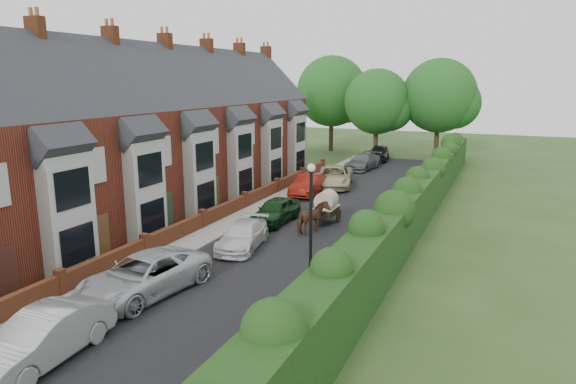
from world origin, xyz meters
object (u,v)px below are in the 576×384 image
object	(u,v)px
car_white	(243,236)
horse_cart	(326,205)
car_grey	(363,162)
horse	(313,218)
lamppost	(311,212)
car_silver_b	(144,276)
car_green	(275,211)
car_silver_a	(43,338)
car_red	(309,185)
car_beige	(334,177)
car_black	(379,153)

from	to	relation	value
car_white	horse_cart	bearing A→B (deg)	58.30
car_grey	horse	bearing A→B (deg)	-74.90
lamppost	horse	distance (m)	8.38
lamppost	car_silver_b	bearing A→B (deg)	-156.19
car_white	car_green	xyz separation A→B (m)	(-0.43, 4.80, 0.09)
car_silver_b	horse_cart	world-z (taller)	horse_cart
car_silver_a	car_red	distance (m)	24.08
lamppost	horse_cart	size ratio (longest dim) A/B	1.91
car_red	horse_cart	bearing A→B (deg)	-62.66
car_white	car_beige	world-z (taller)	car_beige
car_silver_a	car_black	size ratio (longest dim) A/B	0.99
car_black	horse_cart	size ratio (longest dim) A/B	1.75
horse	car_red	bearing A→B (deg)	-47.65
car_black	horse	size ratio (longest dim) A/B	2.31
car_white	car_black	world-z (taller)	car_black
car_silver_b	horse	size ratio (longest dim) A/B	2.77
car_black	lamppost	bearing A→B (deg)	-88.02
car_white	lamppost	bearing A→B (deg)	-47.41
car_silver_a	car_silver_b	size ratio (longest dim) A/B	0.82
car_green	car_grey	xyz separation A→B (m)	(-0.11, 19.50, 0.01)
car_silver_a	car_black	world-z (taller)	car_black
car_silver_a	car_red	bearing A→B (deg)	88.89
car_silver_b	car_red	bearing A→B (deg)	99.51
car_red	car_beige	distance (m)	3.52
car_grey	car_black	size ratio (longest dim) A/B	1.08
car_silver_b	car_green	distance (m)	11.31
car_red	horse_cart	size ratio (longest dim) A/B	1.68
car_red	car_beige	xyz separation A→B (m)	(0.80, 3.43, 0.05)
car_white	horse_cart	distance (m)	6.30
car_black	horse	bearing A→B (deg)	-91.23
car_silver_a	horse_cart	bearing A→B (deg)	77.76
car_silver_a	car_red	world-z (taller)	car_silver_a
car_beige	car_grey	xyz separation A→B (m)	(-0.01, 8.40, -0.06)
car_red	car_silver_a	bearing A→B (deg)	-89.34
car_silver_b	horse	xyz separation A→B (m)	(3.15, 10.13, 0.08)
car_green	car_beige	distance (m)	11.10
car_white	car_red	world-z (taller)	car_red
horse_cart	car_grey	bearing A→B (deg)	98.82
lamppost	horse	bearing A→B (deg)	109.99
car_beige	car_grey	distance (m)	8.40
car_black	horse_cart	xyz separation A→B (m)	(2.80, -24.37, 0.31)
car_white	car_red	xyz separation A→B (m)	(-1.33, 12.47, 0.11)
car_silver_a	car_grey	xyz separation A→B (m)	(-0.12, 35.90, -0.03)
lamppost	horse	size ratio (longest dim) A/B	2.53
car_silver_b	car_white	xyz separation A→B (m)	(0.82, 6.49, -0.15)
lamppost	car_silver_a	bearing A→B (deg)	-125.49
car_red	car_grey	distance (m)	11.86
car_silver_b	car_grey	size ratio (longest dim) A/B	1.12
car_red	car_black	bearing A→B (deg)	85.72
car_green	car_beige	xyz separation A→B (m)	(-0.10, 11.10, 0.07)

